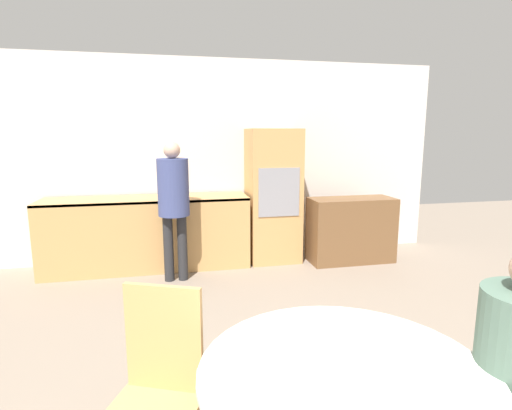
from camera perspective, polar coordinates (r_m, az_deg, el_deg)
wall_back at (r=5.34m, az=-5.24°, el=6.38°), size 6.03×0.05×2.60m
kitchen_counter at (r=5.09m, az=-15.19°, el=-3.74°), size 2.45×0.60×0.88m
oven_unit at (r=5.18m, az=2.44°, el=1.35°), size 0.65×0.59×1.71m
sideboard at (r=5.33m, az=13.43°, el=-3.48°), size 1.09×0.45×0.83m
chair_far_left at (r=2.06m, az=-13.90°, el=-23.25°), size 0.53×0.53×0.96m
person_standing at (r=4.49m, az=-11.69°, el=1.18°), size 0.34×0.34×1.56m
cup at (r=1.77m, az=16.36°, el=-19.20°), size 0.06×0.06×0.08m
bowl_centre at (r=1.62m, az=13.80°, el=-22.65°), size 0.19×0.19×0.05m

